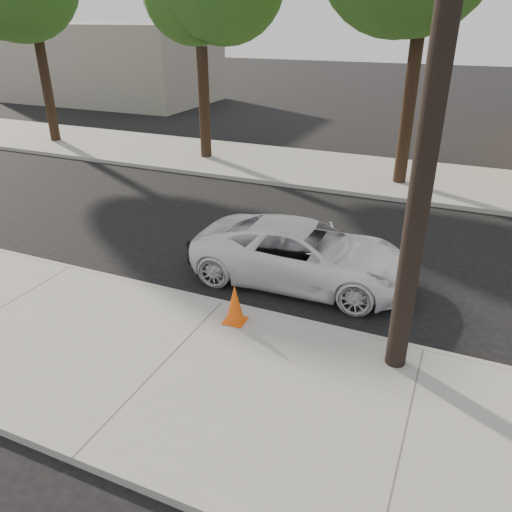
# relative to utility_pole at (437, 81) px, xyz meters

# --- Properties ---
(ground) EXTENTS (120.00, 120.00, 0.00)m
(ground) POSITION_rel_utility_pole_xyz_m (-3.60, 2.70, -4.70)
(ground) COLOR black
(ground) RESTS_ON ground
(near_sidewalk) EXTENTS (90.00, 4.40, 0.15)m
(near_sidewalk) POSITION_rel_utility_pole_xyz_m (-3.60, -1.60, -4.62)
(near_sidewalk) COLOR gray
(near_sidewalk) RESTS_ON ground
(far_sidewalk) EXTENTS (90.00, 5.00, 0.15)m
(far_sidewalk) POSITION_rel_utility_pole_xyz_m (-3.60, 11.20, -4.62)
(far_sidewalk) COLOR gray
(far_sidewalk) RESTS_ON ground
(curb_near) EXTENTS (90.00, 0.12, 0.16)m
(curb_near) POSITION_rel_utility_pole_xyz_m (-3.60, 0.60, -4.62)
(curb_near) COLOR #9E9B93
(curb_near) RESTS_ON ground
(building_far) EXTENTS (14.00, 8.00, 5.00)m
(building_far) POSITION_rel_utility_pole_xyz_m (-23.60, 22.70, -2.20)
(building_far) COLOR gray
(building_far) RESTS_ON ground
(utility_pole) EXTENTS (1.40, 0.34, 9.00)m
(utility_pole) POSITION_rel_utility_pole_xyz_m (0.00, 0.00, 0.00)
(utility_pole) COLOR black
(utility_pole) RESTS_ON near_sidewalk
(police_cruiser) EXTENTS (4.98, 2.41, 1.37)m
(police_cruiser) POSITION_rel_utility_pole_xyz_m (-2.47, 2.39, -4.01)
(police_cruiser) COLOR white
(police_cruiser) RESTS_ON ground
(traffic_cone) EXTENTS (0.42, 0.42, 0.79)m
(traffic_cone) POSITION_rel_utility_pole_xyz_m (-3.04, 0.05, -4.17)
(traffic_cone) COLOR #EE540C
(traffic_cone) RESTS_ON near_sidewalk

